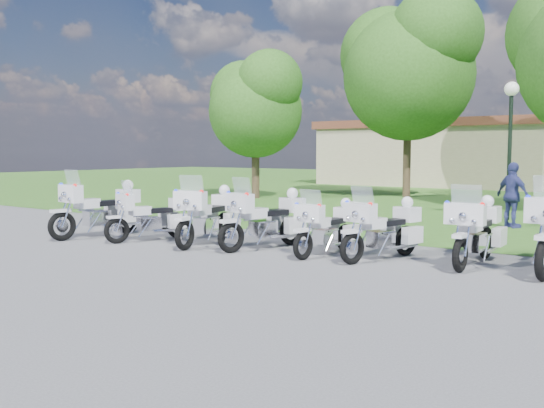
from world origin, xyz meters
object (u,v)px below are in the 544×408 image
Objects in this scene: lamp_post at (511,117)px; motorcycle_6 at (476,230)px; motorcycle_3 at (267,218)px; motorcycle_4 at (328,227)px; motorcycle_2 at (209,215)px; motorcycle_1 at (153,215)px; motorcycle_5 at (385,228)px; motorcycle_0 at (101,208)px; bystander_c at (513,195)px.

motorcycle_6 is at bearing -79.03° from lamp_post.
motorcycle_3 reaches higher than motorcycle_4.
motorcycle_2 is at bearing 25.56° from motorcycle_3.
motorcycle_5 reaches higher than motorcycle_1.
motorcycle_4 is 0.96× the size of motorcycle_5.
motorcycle_2 is at bearing -159.98° from motorcycle_0.
motorcycle_2 is at bearing 9.13° from motorcycle_6.
motorcycle_0 is 3.13m from motorcycle_2.
bystander_c is (1.94, 6.84, 0.34)m from motorcycle_4.
motorcycle_3 is at bearing -160.15° from motorcycle_0.
lamp_post reaches higher than bystander_c.
bystander_c is at bearing -135.66° from motorcycle_2.
motorcycle_5 is (7.27, 1.27, -0.09)m from motorcycle_0.
motorcycle_4 is 1.22m from motorcycle_5.
motorcycle_2 is (1.47, 0.37, 0.07)m from motorcycle_1.
motorcycle_2 is 5.98m from motorcycle_6.
lamp_post is at bearing -119.33° from motorcycle_0.
lamp_post is at bearing -80.89° from motorcycle_6.
motorcycle_0 reaches higher than motorcycle_2.
motorcycle_2 reaches higher than motorcycle_1.
lamp_post reaches higher than motorcycle_5.
motorcycle_2 is 8.78m from bystander_c.
motorcycle_6 is at bearing -160.92° from motorcycle_0.
motorcycle_2 is at bearing -115.28° from lamp_post.
motorcycle_3 is 2.74m from motorcycle_5.
motorcycle_4 is 1.13× the size of bystander_c.
motorcycle_2 is 1.11× the size of motorcycle_5.
lamp_post is (5.79, 9.52, 2.62)m from motorcycle_1.
motorcycle_5 is (5.68, 0.97, 0.01)m from motorcycle_1.
motorcycle_1 is 0.87× the size of motorcycle_2.
motorcycle_0 is at bearing -126.92° from lamp_post.
motorcycle_1 is at bearing -121.30° from lamp_post.
bystander_c is at bearing -127.68° from motorcycle_0.
motorcycle_4 is (4.47, 0.79, -0.03)m from motorcycle_1.
motorcycle_3 is at bearing -179.47° from motorcycle_2.
motorcycle_5 is at bearing 16.21° from motorcycle_6.
bystander_c is at bearing -101.66° from motorcycle_4.
motorcycle_0 is 1.17× the size of motorcycle_5.
motorcycle_2 is at bearing 12.11° from motorcycle_4.
motorcycle_6 is 6.19m from bystander_c.
motorcycle_6 is (5.87, 1.14, -0.03)m from motorcycle_2.
motorcycle_2 is 1.04× the size of motorcycle_6.
motorcycle_5 is 1.75m from motorcycle_6.
motorcycle_3 reaches higher than motorcycle_6.
motorcycle_1 is 0.89× the size of motorcycle_3.
motorcycle_3 is (1.48, 0.31, -0.01)m from motorcycle_2.
motorcycle_0 is 6.16m from motorcycle_4.
motorcycle_4 is at bearing 23.48° from motorcycle_5.
bystander_c reaches higher than motorcycle_3.
motorcycle_5 reaches higher than motorcycle_4.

